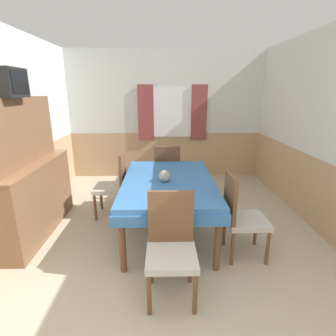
{
  "coord_description": "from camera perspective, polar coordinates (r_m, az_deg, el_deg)",
  "views": [
    {
      "loc": [
        -0.06,
        -1.09,
        1.81
      ],
      "look_at": [
        0.01,
        2.04,
        0.88
      ],
      "focal_mm": 28.0,
      "sensor_mm": 36.0,
      "label": 1
    }
  ],
  "objects": [
    {
      "name": "chair_left_far",
      "position": [
        3.94,
        -11.52,
        -3.18
      ],
      "size": [
        0.44,
        0.44,
        0.96
      ],
      "rotation": [
        0.0,
        0.0,
        1.57
      ],
      "color": "brown",
      "rests_on": "ground_plane"
    },
    {
      "name": "wall_left",
      "position": [
        3.87,
        -31.71,
        6.48
      ],
      "size": [
        0.05,
        4.82,
        2.6
      ],
      "color": "silver",
      "rests_on": "ground_plane"
    },
    {
      "name": "sideboard",
      "position": [
        3.75,
        -28.15,
        -2.25
      ],
      "size": [
        0.46,
        1.58,
        1.74
      ],
      "color": "brown",
      "rests_on": "ground_plane"
    },
    {
      "name": "wall_right",
      "position": [
        3.93,
        30.86,
        6.73
      ],
      "size": [
        0.05,
        4.82,
        2.6
      ],
      "color": "silver",
      "rests_on": "ground_plane"
    },
    {
      "name": "chair_right_near",
      "position": [
        3.03,
        15.47,
        -9.63
      ],
      "size": [
        0.44,
        0.44,
        0.96
      ],
      "rotation": [
        0.0,
        0.0,
        4.71
      ],
      "color": "brown",
      "rests_on": "ground_plane"
    },
    {
      "name": "chair_head_near",
      "position": [
        2.42,
        0.7,
        -16.16
      ],
      "size": [
        0.44,
        0.44,
        0.96
      ],
      "rotation": [
        0.0,
        0.0,
        3.14
      ],
      "color": "brown",
      "rests_on": "ground_plane"
    },
    {
      "name": "dining_table",
      "position": [
        3.34,
        0.1,
        -4.14
      ],
      "size": [
        1.16,
        1.78,
        0.73
      ],
      "color": "#386BA8",
      "rests_on": "ground_plane"
    },
    {
      "name": "wall_back",
      "position": [
        5.55,
        -0.5,
        11.29
      ],
      "size": [
        4.37,
        0.1,
        2.6
      ],
      "color": "silver",
      "rests_on": "ground_plane"
    },
    {
      "name": "vase",
      "position": [
        3.2,
        -0.72,
        -1.77
      ],
      "size": [
        0.15,
        0.15,
        0.15
      ],
      "color": "#A39989",
      "rests_on": "dining_table"
    },
    {
      "name": "tv",
      "position": [
        3.38,
        -31.69,
        15.55
      ],
      "size": [
        0.29,
        0.4,
        0.31
      ],
      "color": "black",
      "rests_on": "sideboard"
    },
    {
      "name": "chair_head_window",
      "position": [
        4.42,
        -0.22,
        -0.68
      ],
      "size": [
        0.44,
        0.44,
        0.96
      ],
      "color": "brown",
      "rests_on": "ground_plane"
    }
  ]
}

